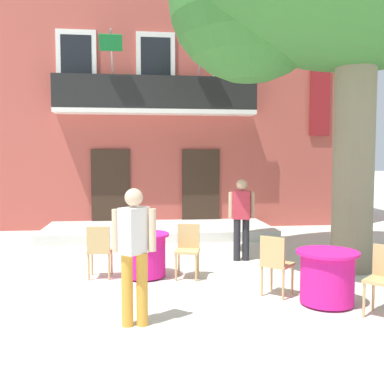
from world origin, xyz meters
The scene contains 10 objects.
ground_plane centered at (0.00, 0.00, 0.00)m, with size 120.00×120.00×0.00m, color beige.
building_facade centered at (0.41, 6.99, 3.75)m, with size 13.00×5.09×7.50m.
entrance_step_platform centered at (0.41, 3.78, 0.12)m, with size 5.93×2.44×0.25m, color silver.
cafe_table_near_tree centered at (2.50, -2.16, 0.39)m, with size 0.86×0.86×0.76m.
cafe_chair_near_tree_1 centered at (1.89, -1.72, 0.53)m, with size 0.56×0.56×0.91m.
cafe_table_middle centered at (-0.02, -0.39, 0.39)m, with size 0.86×0.86×0.76m.
cafe_chair_middle_0 centered at (-0.78, -0.42, 0.53)m, with size 0.43×0.43×0.91m.
cafe_chair_middle_1 centered at (0.72, -0.49, 0.53)m, with size 0.48×0.48×0.91m.
pedestrian_near_entrance centered at (-0.17, -2.65, 0.96)m, with size 0.53×0.40×1.69m.
pedestrian_mid_plaza centered at (1.93, 0.65, 0.92)m, with size 0.53×0.31×1.63m.
Camera 1 is at (-0.11, -8.07, 2.05)m, focal length 42.12 mm.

